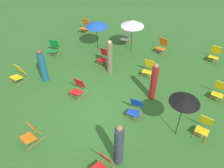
# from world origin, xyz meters

# --- Properties ---
(ground_plane) EXTENTS (40.00, 40.00, 0.00)m
(ground_plane) POSITION_xyz_m (0.00, 0.00, 0.00)
(ground_plane) COLOR #2D6026
(deckchair_0) EXTENTS (0.49, 0.77, 0.83)m
(deckchair_0) POSITION_xyz_m (1.09, 3.12, 0.37)
(deckchair_0) COLOR olive
(deckchair_0) RESTS_ON ground
(deckchair_1) EXTENTS (0.63, 0.85, 0.83)m
(deckchair_1) POSITION_xyz_m (1.16, 5.42, 0.37)
(deckchair_1) COLOR olive
(deckchair_1) RESTS_ON ground
(deckchair_2) EXTENTS (0.48, 0.76, 0.83)m
(deckchair_2) POSITION_xyz_m (1.38, 0.34, 0.37)
(deckchair_2) COLOR olive
(deckchair_2) RESTS_ON ground
(deckchair_3) EXTENTS (0.68, 0.87, 0.83)m
(deckchair_3) POSITION_xyz_m (-1.62, -2.33, 0.37)
(deckchair_3) COLOR olive
(deckchair_3) RESTS_ON ground
(deckchair_4) EXTENTS (0.60, 0.83, 0.83)m
(deckchair_4) POSITION_xyz_m (4.03, 0.52, 0.37)
(deckchair_4) COLOR olive
(deckchair_4) RESTS_ON ground
(deckchair_5) EXTENTS (0.65, 0.86, 0.83)m
(deckchair_5) POSITION_xyz_m (1.25, -2.37, 0.37)
(deckchair_5) COLOR olive
(deckchair_5) RESTS_ON ground
(deckchair_6) EXTENTS (0.51, 0.78, 0.83)m
(deckchair_6) POSITION_xyz_m (-1.34, 3.15, 0.37)
(deckchair_6) COLOR olive
(deckchair_6) RESTS_ON ground
(deckchair_8) EXTENTS (0.51, 0.78, 0.83)m
(deckchair_8) POSITION_xyz_m (-3.87, 5.77, 0.37)
(deckchair_8) COLOR olive
(deckchair_8) RESTS_ON ground
(deckchair_9) EXTENTS (0.62, 0.84, 0.83)m
(deckchair_9) POSITION_xyz_m (-4.40, 0.21, 0.37)
(deckchair_9) COLOR olive
(deckchair_9) RESTS_ON ground
(deckchair_10) EXTENTS (0.55, 0.81, 0.83)m
(deckchair_10) POSITION_xyz_m (-1.06, 5.55, 0.37)
(deckchair_10) COLOR olive
(deckchair_10) RESTS_ON ground
(deckchair_11) EXTENTS (0.60, 0.83, 0.83)m
(deckchair_11) POSITION_xyz_m (4.37, 2.79, 0.37)
(deckchair_11) COLOR olive
(deckchair_11) RESTS_ON ground
(deckchair_12) EXTENTS (0.67, 0.86, 0.83)m
(deckchair_12) POSITION_xyz_m (-4.19, 2.81, 0.37)
(deckchair_12) COLOR olive
(deckchair_12) RESTS_ON ground
(deckchair_13) EXTENTS (0.51, 0.78, 0.83)m
(deckchair_13) POSITION_xyz_m (-1.32, 0.48, 0.37)
(deckchair_13) COLOR olive
(deckchair_13) RESTS_ON ground
(deckchair_15) EXTENTS (0.59, 0.83, 0.83)m
(deckchair_15) POSITION_xyz_m (3.93, 5.71, 0.37)
(deckchair_15) COLOR olive
(deckchair_15) RESTS_ON ground
(umbrella_0) EXTENTS (1.19, 1.19, 1.66)m
(umbrella_0) POSITION_xyz_m (-2.25, 4.25, 1.52)
(umbrella_0) COLOR black
(umbrella_0) RESTS_ON ground
(umbrella_1) EXTENTS (1.04, 1.04, 1.92)m
(umbrella_1) POSITION_xyz_m (3.13, 0.07, 1.80)
(umbrella_1) COLOR black
(umbrella_1) RESTS_ON ground
(umbrella_2) EXTENTS (1.22, 1.22, 1.86)m
(umbrella_2) POSITION_xyz_m (-0.42, 4.78, 1.70)
(umbrella_2) COLOR black
(umbrella_2) RESTS_ON ground
(person_0) EXTENTS (0.38, 0.38, 1.85)m
(person_0) POSITION_xyz_m (1.73, 1.60, 0.89)
(person_0) COLOR maroon
(person_0) RESTS_ON ground
(person_1) EXTENTS (0.40, 0.40, 1.74)m
(person_1) POSITION_xyz_m (-3.26, 0.69, 0.82)
(person_1) COLOR #195972
(person_1) RESTS_ON ground
(person_2) EXTENTS (0.39, 0.39, 1.77)m
(person_2) POSITION_xyz_m (-0.73, 2.58, 0.85)
(person_2) COLOR #72664C
(person_2) RESTS_ON ground
(person_3) EXTENTS (0.32, 0.32, 1.89)m
(person_3) POSITION_xyz_m (1.60, -1.88, 0.90)
(person_3) COLOR #333847
(person_3) RESTS_ON ground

